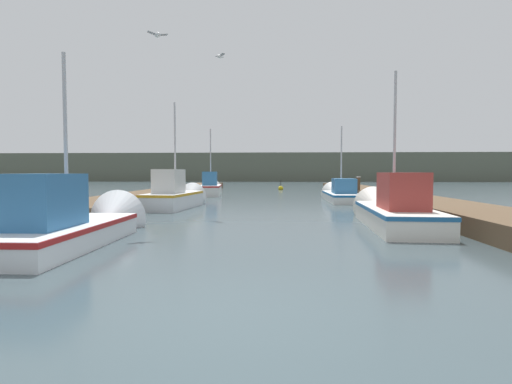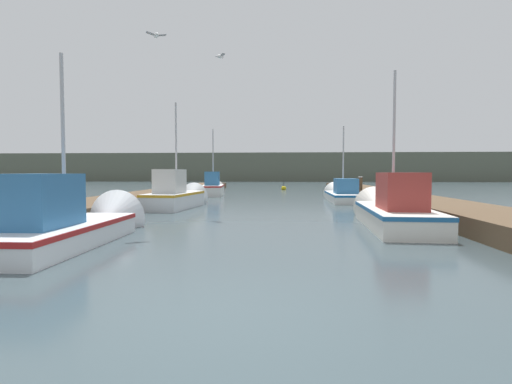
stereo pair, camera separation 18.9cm
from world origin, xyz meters
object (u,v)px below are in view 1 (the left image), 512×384
fishing_boat_0 (75,223)px  fishing_boat_1 (391,209)px  seagull_lead (157,35)px  fishing_boat_4 (211,188)px  seagull_1 (220,56)px  fishing_boat_2 (176,196)px  fishing_boat_3 (340,194)px  mooring_piling_0 (207,184)px  mooring_piling_1 (358,188)px  channel_buoy (281,188)px

fishing_boat_0 → fishing_boat_1: 8.64m
seagull_lead → fishing_boat_4: bearing=-116.0°
fishing_boat_1 → seagull_lead: seagull_lead is taller
fishing_boat_0 → seagull_1: size_ratio=10.74×
fishing_boat_2 → fishing_boat_3: size_ratio=0.80×
fishing_boat_1 → mooring_piling_0: bearing=118.0°
mooring_piling_0 → fishing_boat_3: bearing=-44.6°
fishing_boat_4 → mooring_piling_0: bearing=97.5°
mooring_piling_1 → seagull_1: size_ratio=2.63×
mooring_piling_1 → fishing_boat_4: bearing=158.5°
mooring_piling_0 → seagull_1: size_ratio=2.51×
fishing_boat_0 → seagull_lead: bearing=61.2°
fishing_boat_0 → fishing_boat_1: bearing=22.5°
fishing_boat_1 → channel_buoy: (-3.12, 23.53, -0.33)m
seagull_lead → fishing_boat_0: bearing=31.3°
fishing_boat_0 → mooring_piling_1: size_ratio=4.08×
fishing_boat_4 → mooring_piling_1: fishing_boat_4 is taller
mooring_piling_1 → seagull_1: 12.09m
fishing_boat_0 → seagull_1: bearing=68.6°
fishing_boat_1 → fishing_boat_3: size_ratio=0.98×
fishing_boat_2 → mooring_piling_1: (9.17, 6.07, 0.14)m
mooring_piling_0 → seagull_1: 17.74m
fishing_boat_1 → seagull_lead: (-6.71, -1.09, 4.89)m
mooring_piling_1 → channel_buoy: 12.93m
fishing_boat_1 → fishing_boat_4: size_ratio=1.26×
fishing_boat_0 → fishing_boat_2: fishing_boat_2 is taller
fishing_boat_0 → fishing_boat_3: (8.04, 13.91, -0.07)m
fishing_boat_0 → fishing_boat_2: (0.06, 8.72, 0.10)m
fishing_boat_1 → mooring_piling_1: fishing_boat_1 is taller
fishing_boat_1 → seagull_1: seagull_1 is taller
seagull_1 → seagull_lead: bearing=124.7°
fishing_boat_4 → fishing_boat_1: bearing=-67.6°
fishing_boat_3 → fishing_boat_0: bearing=-119.7°
fishing_boat_1 → mooring_piling_0: (-9.01, 19.49, 0.18)m
fishing_boat_4 → fishing_boat_3: bearing=-34.9°
fishing_boat_4 → mooring_piling_1: bearing=-27.0°
mooring_piling_1 → fishing_boat_0: bearing=-122.0°
fishing_boat_2 → channel_buoy: 18.83m
fishing_boat_0 → fishing_boat_2: bearing=88.9°
fishing_boat_2 → fishing_boat_4: (-0.09, 9.72, -0.02)m
fishing_boat_1 → fishing_boat_2: 9.51m
channel_buoy → fishing_boat_4: bearing=-119.7°
fishing_boat_4 → fishing_boat_0: bearing=-95.5°
fishing_boat_4 → seagull_1: seagull_1 is taller
fishing_boat_3 → mooring_piling_1: size_ratio=4.71×
seagull_lead → fishing_boat_1: bearing=158.7°
seagull_1 → channel_buoy: bearing=-45.8°
fishing_boat_3 → seagull_lead: size_ratio=11.64×
seagull_1 → fishing_boat_2: bearing=4.8°
fishing_boat_2 → fishing_boat_0: bearing=-84.7°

